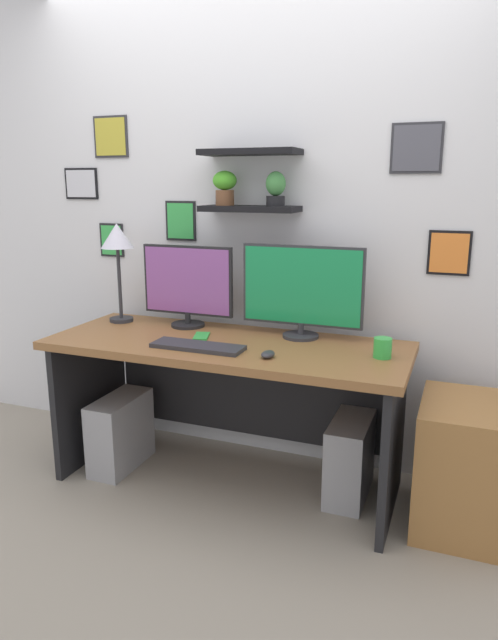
{
  "coord_description": "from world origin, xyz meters",
  "views": [
    {
      "loc": [
        1.06,
        -2.43,
        1.5
      ],
      "look_at": [
        0.1,
        0.05,
        0.86
      ],
      "focal_mm": 31.85,
      "sensor_mm": 36.0,
      "label": 1
    }
  ],
  "objects_px": {
    "keyboard": "(198,346)",
    "coffee_mug": "(383,348)",
    "cell_phone": "(201,336)",
    "monitor_right": "(302,290)",
    "computer_tower_right": "(350,458)",
    "computer_mouse": "(268,354)",
    "drawer_cabinet": "(469,466)",
    "monitor_left": "(188,285)",
    "computer_tower_left": "(121,432)",
    "desk": "(231,378)",
    "desk_lamp": "(117,244)"
  },
  "relations": [
    {
      "from": "monitor_right",
      "to": "keyboard",
      "type": "relative_size",
      "value": 1.39
    },
    {
      "from": "monitor_right",
      "to": "drawer_cabinet",
      "type": "distance_m",
      "value": 1.1
    },
    {
      "from": "computer_tower_left",
      "to": "keyboard",
      "type": "bearing_deg",
      "value": -11.11
    },
    {
      "from": "computer_mouse",
      "to": "monitor_left",
      "type": "bearing_deg",
      "value": 146.8
    },
    {
      "from": "keyboard",
      "to": "cell_phone",
      "type": "xyz_separation_m",
      "value": [
        -0.07,
        0.19,
        -0.01
      ]
    },
    {
      "from": "desk_lamp",
      "to": "drawer_cabinet",
      "type": "bearing_deg",
      "value": -4.47
    },
    {
      "from": "keyboard",
      "to": "coffee_mug",
      "type": "xyz_separation_m",
      "value": [
        0.82,
        0.16,
        0.04
      ]
    },
    {
      "from": "desk_lamp",
      "to": "computer_tower_right",
      "type": "distance_m",
      "value": 1.65
    },
    {
      "from": "cell_phone",
      "to": "desk",
      "type": "bearing_deg",
      "value": -8.58
    },
    {
      "from": "keyboard",
      "to": "desk",
      "type": "bearing_deg",
      "value": 69.45
    },
    {
      "from": "monitor_left",
      "to": "computer_tower_right",
      "type": "distance_m",
      "value": 1.21
    },
    {
      "from": "computer_mouse",
      "to": "cell_phone",
      "type": "xyz_separation_m",
      "value": [
        -0.42,
        0.2,
        -0.01
      ]
    },
    {
      "from": "coffee_mug",
      "to": "drawer_cabinet",
      "type": "distance_m",
      "value": 0.64
    },
    {
      "from": "monitor_left",
      "to": "drawer_cabinet",
      "type": "distance_m",
      "value": 1.62
    },
    {
      "from": "drawer_cabinet",
      "to": "computer_tower_right",
      "type": "distance_m",
      "value": 0.55
    },
    {
      "from": "desk_lamp",
      "to": "desk",
      "type": "bearing_deg",
      "value": -9.55
    },
    {
      "from": "drawer_cabinet",
      "to": "computer_tower_right",
      "type": "bearing_deg",
      "value": 172.56
    },
    {
      "from": "computer_mouse",
      "to": "drawer_cabinet",
      "type": "height_order",
      "value": "computer_mouse"
    },
    {
      "from": "monitor_left",
      "to": "coffee_mug",
      "type": "distance_m",
      "value": 1.1
    },
    {
      "from": "cell_phone",
      "to": "monitor_right",
      "type": "bearing_deg",
      "value": 4.14
    },
    {
      "from": "monitor_right",
      "to": "coffee_mug",
      "type": "xyz_separation_m",
      "value": [
        0.43,
        -0.21,
        -0.2
      ]
    },
    {
      "from": "keyboard",
      "to": "coffee_mug",
      "type": "distance_m",
      "value": 0.84
    },
    {
      "from": "keyboard",
      "to": "computer_tower_right",
      "type": "distance_m",
      "value": 0.92
    },
    {
      "from": "computer_tower_left",
      "to": "computer_tower_right",
      "type": "xyz_separation_m",
      "value": [
        1.21,
        0.15,
        0.0
      ]
    },
    {
      "from": "keyboard",
      "to": "coffee_mug",
      "type": "relative_size",
      "value": 4.89
    },
    {
      "from": "desk",
      "to": "coffee_mug",
      "type": "bearing_deg",
      "value": -3.42
    },
    {
      "from": "cell_phone",
      "to": "computer_tower_left",
      "type": "xyz_separation_m",
      "value": [
        -0.46,
        -0.08,
        -0.56
      ]
    },
    {
      "from": "computer_mouse",
      "to": "drawer_cabinet",
      "type": "distance_m",
      "value": 1.01
    },
    {
      "from": "coffee_mug",
      "to": "computer_tower_left",
      "type": "xyz_separation_m",
      "value": [
        -1.35,
        -0.06,
        -0.6
      ]
    },
    {
      "from": "monitor_left",
      "to": "keyboard",
      "type": "distance_m",
      "value": 0.49
    },
    {
      "from": "desk_lamp",
      "to": "cell_phone",
      "type": "distance_m",
      "value": 0.72
    },
    {
      "from": "drawer_cabinet",
      "to": "computer_tower_left",
      "type": "relative_size",
      "value": 1.45
    },
    {
      "from": "monitor_right",
      "to": "computer_mouse",
      "type": "xyz_separation_m",
      "value": [
        -0.04,
        -0.39,
        -0.23
      ]
    },
    {
      "from": "keyboard",
      "to": "computer_tower_right",
      "type": "relative_size",
      "value": 1.1
    },
    {
      "from": "computer_tower_right",
      "to": "monitor_right",
      "type": "bearing_deg",
      "value": 158.45
    },
    {
      "from": "computer_tower_right",
      "to": "coffee_mug",
      "type": "bearing_deg",
      "value": -33.11
    },
    {
      "from": "desk",
      "to": "coffee_mug",
      "type": "height_order",
      "value": "coffee_mug"
    },
    {
      "from": "monitor_right",
      "to": "desk_lamp",
      "type": "height_order",
      "value": "desk_lamp"
    },
    {
      "from": "cell_phone",
      "to": "coffee_mug",
      "type": "height_order",
      "value": "coffee_mug"
    },
    {
      "from": "desk",
      "to": "monitor_left",
      "type": "xyz_separation_m",
      "value": [
        -0.31,
        0.16,
        0.43
      ]
    },
    {
      "from": "coffee_mug",
      "to": "drawer_cabinet",
      "type": "xyz_separation_m",
      "value": [
        0.4,
        0.02,
        -0.51
      ]
    },
    {
      "from": "keyboard",
      "to": "cell_phone",
      "type": "height_order",
      "value": "keyboard"
    },
    {
      "from": "computer_tower_left",
      "to": "desk",
      "type": "bearing_deg",
      "value": 9.91
    },
    {
      "from": "desk_lamp",
      "to": "coffee_mug",
      "type": "distance_m",
      "value": 1.52
    },
    {
      "from": "monitor_left",
      "to": "coffee_mug",
      "type": "bearing_deg",
      "value": -10.95
    },
    {
      "from": "desk",
      "to": "drawer_cabinet",
      "type": "distance_m",
      "value": 1.17
    },
    {
      "from": "monitor_left",
      "to": "computer_tower_right",
      "type": "relative_size",
      "value": 1.28
    },
    {
      "from": "cell_phone",
      "to": "computer_tower_right",
      "type": "bearing_deg",
      "value": -12.38
    },
    {
      "from": "computer_mouse",
      "to": "coffee_mug",
      "type": "bearing_deg",
      "value": 20.86
    },
    {
      "from": "monitor_left",
      "to": "computer_tower_left",
      "type": "distance_m",
      "value": 0.87
    }
  ]
}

